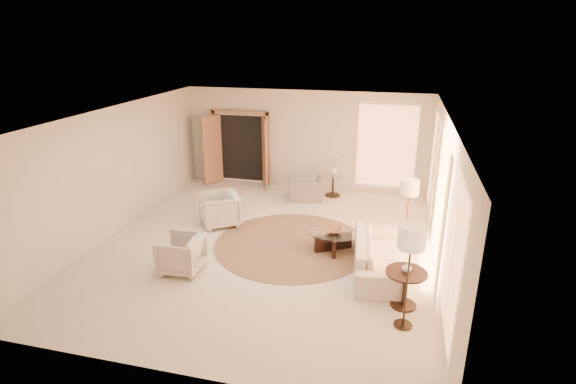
% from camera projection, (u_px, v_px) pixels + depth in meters
% --- Properties ---
extents(room, '(7.04, 8.04, 2.83)m').
position_uv_depth(room, '(264.00, 183.00, 9.20)').
color(room, beige).
rests_on(room, ground).
extents(windows_right, '(0.10, 6.40, 2.40)m').
position_uv_depth(windows_right, '(440.00, 198.00, 8.52)').
color(windows_right, '#F5A062').
rests_on(windows_right, room).
extents(window_back_corner, '(1.70, 0.10, 2.40)m').
position_uv_depth(window_back_corner, '(387.00, 147.00, 12.30)').
color(window_back_corner, '#F5A062').
rests_on(window_back_corner, room).
extents(curtains_right, '(0.06, 5.20, 2.60)m').
position_uv_depth(curtains_right, '(434.00, 185.00, 9.37)').
color(curtains_right, tan).
rests_on(curtains_right, room).
extents(french_doors, '(1.95, 0.66, 2.16)m').
position_uv_depth(french_doors, '(241.00, 149.00, 13.23)').
color(french_doors, '#A57354').
rests_on(french_doors, room).
extents(area_rug, '(3.93, 3.93, 0.01)m').
position_uv_depth(area_rug, '(292.00, 244.00, 9.68)').
color(area_rug, '#462E1E').
rests_on(area_rug, room).
extents(sofa, '(1.10, 2.33, 0.66)m').
position_uv_depth(sofa, '(378.00, 254.00, 8.56)').
color(sofa, beige).
rests_on(sofa, room).
extents(armchair_left, '(1.11, 1.12, 0.86)m').
position_uv_depth(armchair_left, '(219.00, 208.00, 10.53)').
color(armchair_left, beige).
rests_on(armchair_left, room).
extents(armchair_right, '(0.73, 0.78, 0.78)m').
position_uv_depth(armchair_right, '(181.00, 252.00, 8.50)').
color(armchair_right, beige).
rests_on(armchair_right, room).
extents(accent_chair, '(1.04, 0.79, 0.82)m').
position_uv_depth(accent_chair, '(306.00, 185.00, 12.13)').
color(accent_chair, gray).
rests_on(accent_chair, room).
extents(coffee_table, '(1.44, 1.44, 0.40)m').
position_uv_depth(coffee_table, '(333.00, 239.00, 9.34)').
color(coffee_table, black).
rests_on(coffee_table, room).
extents(end_table, '(0.68, 0.68, 0.65)m').
position_uv_depth(end_table, '(405.00, 283.00, 7.38)').
color(end_table, black).
rests_on(end_table, room).
extents(side_table, '(0.54, 0.54, 0.62)m').
position_uv_depth(side_table, '(333.00, 183.00, 12.41)').
color(side_table, '#2B231A').
rests_on(side_table, room).
extents(floor_lamp_near, '(0.37, 0.37, 1.53)m').
position_uv_depth(floor_lamp_near, '(410.00, 190.00, 9.07)').
color(floor_lamp_near, '#2B231A').
rests_on(floor_lamp_near, room).
extents(floor_lamp_far, '(0.41, 0.41, 1.70)m').
position_uv_depth(floor_lamp_far, '(411.00, 242.00, 6.52)').
color(floor_lamp_far, '#2B231A').
rests_on(floor_lamp_far, room).
extents(bowl, '(0.44, 0.44, 0.08)m').
position_uv_depth(bowl, '(334.00, 231.00, 9.27)').
color(bowl, brown).
rests_on(bowl, coffee_table).
extents(end_vase, '(0.18, 0.18, 0.17)m').
position_uv_depth(end_vase, '(407.00, 268.00, 7.28)').
color(end_vase, silver).
rests_on(end_vase, end_table).
extents(side_vase, '(0.31, 0.31, 0.25)m').
position_uv_depth(side_vase, '(333.00, 170.00, 12.29)').
color(side_vase, silver).
rests_on(side_vase, side_table).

